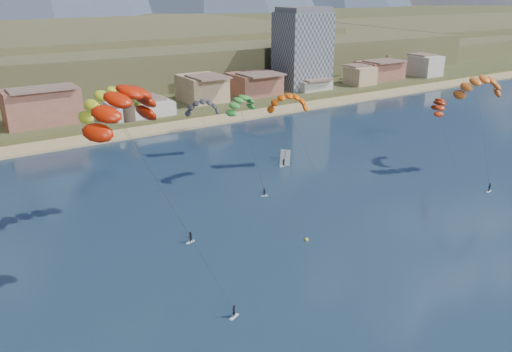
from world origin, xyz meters
The scene contains 14 objects.
ground centered at (0.00, 0.00, 0.00)m, with size 2400.00×2400.00×0.00m, color black.
beach centered at (0.00, 106.00, 0.25)m, with size 2200.00×12.00×0.90m.
foothills centered at (22.39, 232.47, 9.08)m, with size 940.00×210.00×18.00m.
apartment_tower centered at (85.00, 128.00, 17.82)m, with size 20.00×16.00×32.00m.
watchtower centered at (5.00, 114.00, 6.37)m, with size 5.82×5.82×8.60m.
kitesurfer_red centered at (-27.20, 20.80, 29.06)m, with size 16.96×17.59×33.13m.
kitesurfer_yellow centered at (-19.82, 48.03, 23.76)m, with size 14.23×19.38×28.88m.
kitesurfer_orange centered at (59.41, 29.35, 21.35)m, with size 14.84×15.90×25.53m.
kitesurfer_green centered at (10.84, 54.58, 18.17)m, with size 9.83×15.39×21.52m.
distant_kite_dark centered at (11.79, 75.35, 13.52)m, with size 10.14×7.13×16.81m.
distant_kite_orange centered at (24.79, 56.05, 16.82)m, with size 11.15×7.85×20.08m.
distant_kite_red centered at (57.49, 38.57, 15.14)m, with size 8.43×8.39×18.07m.
windsurfer centered at (24.50, 56.71, 1.29)m, with size 2.30×2.50×4.06m.
buoy centered at (4.33, 22.21, 0.11)m, with size 0.67×0.67×0.67m.
Camera 1 is at (-47.75, -41.41, 42.81)m, focal length 36.24 mm.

